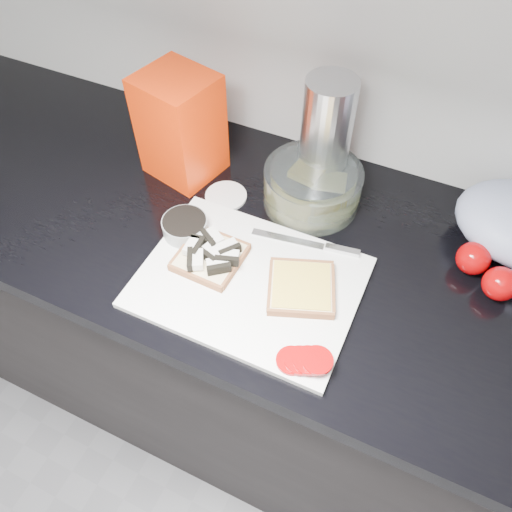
{
  "coord_description": "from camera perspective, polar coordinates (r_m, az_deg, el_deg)",
  "views": [
    {
      "loc": [
        0.14,
        0.59,
        1.66
      ],
      "look_at": [
        -0.1,
        1.1,
        0.95
      ],
      "focal_mm": 35.0,
      "sensor_mm": 36.0,
      "label": 1
    }
  ],
  "objects": [
    {
      "name": "countertop",
      "position": [
        1.0,
        7.74,
        -0.45
      ],
      "size": [
        3.5,
        0.64,
        0.04
      ],
      "primitive_type": "cube",
      "color": "black",
      "rests_on": "base_cabinet"
    },
    {
      "name": "bread_right",
      "position": [
        0.91,
        5.19,
        -3.61
      ],
      "size": [
        0.16,
        0.16,
        0.02
      ],
      "rotation": [
        0.0,
        0.0,
        0.36
      ],
      "color": "beige",
      "rests_on": "cutting_board"
    },
    {
      "name": "tomato_slices",
      "position": [
        0.83,
        5.55,
        -11.78
      ],
      "size": [
        0.1,
        0.07,
        0.02
      ],
      "rotation": [
        0.0,
        0.0,
        -0.17
      ],
      "color": "#A00305",
      "rests_on": "cutting_board"
    },
    {
      "name": "cutting_board",
      "position": [
        0.93,
        -0.78,
        -3.01
      ],
      "size": [
        0.4,
        0.3,
        0.01
      ],
      "primitive_type": "cube",
      "color": "white",
      "rests_on": "countertop"
    },
    {
      "name": "glass_bowl",
      "position": [
        1.05,
        6.44,
        7.88
      ],
      "size": [
        0.2,
        0.2,
        0.08
      ],
      "rotation": [
        0.0,
        0.0,
        -0.15
      ],
      "color": "silver",
      "rests_on": "countertop"
    },
    {
      "name": "seed_tub",
      "position": [
        1.0,
        -8.09,
        3.26
      ],
      "size": [
        0.09,
        0.09,
        0.05
      ],
      "color": "gray",
      "rests_on": "countertop"
    },
    {
      "name": "base_cabinet",
      "position": [
        1.38,
        5.73,
        -12.05
      ],
      "size": [
        3.5,
        0.6,
        0.86
      ],
      "primitive_type": "cube",
      "color": "black",
      "rests_on": "ground"
    },
    {
      "name": "tub_lid",
      "position": [
        1.08,
        -3.45,
        6.87
      ],
      "size": [
        0.09,
        0.09,
        0.01
      ],
      "primitive_type": "cylinder",
      "rotation": [
        0.0,
        0.0,
        0.03
      ],
      "color": "silver",
      "rests_on": "countertop"
    },
    {
      "name": "whole_tomatoes",
      "position": [
        1.01,
        24.84,
        -1.55
      ],
      "size": [
        0.12,
        0.1,
        0.06
      ],
      "rotation": [
        0.0,
        0.0,
        -0.31
      ],
      "color": "#A00305",
      "rests_on": "countertop"
    },
    {
      "name": "knife",
      "position": [
        0.98,
        7.2,
        1.21
      ],
      "size": [
        0.22,
        0.05,
        0.01
      ],
      "rotation": [
        0.0,
        0.0,
        0.15
      ],
      "color": "#BCBCC1",
      "rests_on": "cutting_board"
    },
    {
      "name": "steel_canister",
      "position": [
        1.05,
        7.97,
        13.47
      ],
      "size": [
        0.1,
        0.1,
        0.25
      ],
      "primitive_type": "cylinder",
      "color": "#B5B5BA",
      "rests_on": "countertop"
    },
    {
      "name": "bread_left",
      "position": [
        0.95,
        -5.22,
        0.1
      ],
      "size": [
        0.13,
        0.13,
        0.04
      ],
      "rotation": [
        0.0,
        0.0,
        -0.03
      ],
      "color": "beige",
      "rests_on": "cutting_board"
    },
    {
      "name": "bread_bag",
      "position": [
        1.09,
        -8.6,
        14.43
      ],
      "size": [
        0.17,
        0.16,
        0.23
      ],
      "primitive_type": "cube",
      "rotation": [
        0.0,
        0.0,
        -0.24
      ],
      "color": "#F02F04",
      "rests_on": "countertop"
    }
  ]
}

